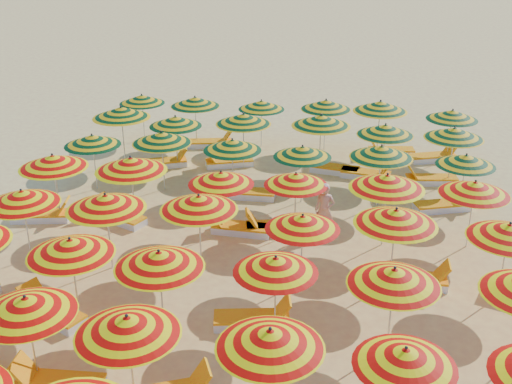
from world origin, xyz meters
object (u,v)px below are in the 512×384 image
(umbrella_44, at_px, (261,105))
(lounger_30, at_px, (434,157))
(umbrella_28, at_px, (387,182))
(lounger_7, at_px, (58,384))
(umbrella_29, at_px, (475,188))
(lounger_23, at_px, (164,163))
(umbrella_30, at_px, (92,140))
(umbrella_36, at_px, (121,112))
(lounger_18, at_px, (118,216))
(lounger_19, at_px, (240,228))
(lounger_26, at_px, (367,174))
(umbrella_25, at_px, (131,164))
(umbrella_18, at_px, (22,197))
(umbrella_23, at_px, (509,231))
(umbrella_13, at_px, (70,247))
(umbrella_34, at_px, (381,152))
(beachgoer_a, at_px, (325,210))
(umbrella_26, at_px, (221,178))
(umbrella_31, at_px, (162,138))
(umbrella_32, at_px, (232,145))
(lounger_13, at_px, (52,312))
(umbrella_40, at_px, (385,130))
(lounger_22, at_px, (443,206))
(umbrella_19, at_px, (106,202))
(umbrella_21, at_px, (303,222))
(umbrella_42, at_px, (142,99))
(umbrella_9, at_px, (270,339))
(umbrella_24, at_px, (53,161))
(umbrella_14, at_px, (159,260))
(lounger_24, at_px, (228,162))
(umbrella_27, at_px, (296,179))
(lounger_29, at_px, (390,151))
(umbrella_7, at_px, (26,306))
(umbrella_45, at_px, (326,105))
(lounger_14, at_px, (254,319))
(lounger_27, at_px, (430,179))
(lounger_25, at_px, (333,169))
(umbrella_47, at_px, (452,115))
(umbrella_15, at_px, (276,265))
(umbrella_20, at_px, (199,203))
(lounger_17, at_px, (43,215))
(umbrella_10, at_px, (405,357))
(umbrella_33, at_px, (302,152))
(umbrella_38, at_px, (243,119))
(umbrella_39, at_px, (321,121))
(umbrella_43, at_px, (195,102))
(lounger_21, at_px, (248,193))

(umbrella_44, height_order, lounger_30, umbrella_44)
(umbrella_28, relative_size, lounger_7, 1.53)
(umbrella_29, height_order, lounger_23, umbrella_29)
(umbrella_30, height_order, umbrella_36, umbrella_36)
(lounger_18, bearing_deg, lounger_19, -158.91)
(lounger_26, bearing_deg, umbrella_25, -135.11)
(umbrella_18, distance_m, umbrella_23, 12.05)
(umbrella_13, bearing_deg, umbrella_30, 108.84)
(umbrella_34, distance_m, beachgoer_a, 2.90)
(umbrella_26, relative_size, umbrella_31, 0.97)
(umbrella_32, xyz_separation_m, lounger_13, (-2.79, -7.47, -1.59))
(umbrella_40, bearing_deg, umbrella_18, -142.72)
(umbrella_30, distance_m, lounger_22, 11.42)
(umbrella_19, bearing_deg, umbrella_40, 45.74)
(umbrella_36, xyz_separation_m, lounger_30, (11.30, 2.03, -1.79))
(umbrella_21, relative_size, umbrella_42, 1.04)
(umbrella_36, xyz_separation_m, beachgoer_a, (7.62, -4.57, -1.16))
(umbrella_9, bearing_deg, umbrella_32, 104.77)
(umbrella_24, distance_m, lounger_13, 5.56)
(umbrella_14, xyz_separation_m, lounger_24, (-0.58, 10.08, -1.67))
(umbrella_27, distance_m, beachgoer_a, 1.23)
(lounger_19, bearing_deg, umbrella_14, 83.93)
(umbrella_28, distance_m, lounger_29, 7.58)
(umbrella_7, relative_size, lounger_23, 1.32)
(umbrella_45, distance_m, lounger_14, 12.06)
(lounger_27, bearing_deg, umbrella_14, 47.20)
(lounger_19, bearing_deg, umbrella_27, -167.57)
(umbrella_23, relative_size, umbrella_27, 1.33)
(umbrella_36, height_order, lounger_25, umbrella_36)
(umbrella_47, bearing_deg, umbrella_7, -123.81)
(umbrella_15, bearing_deg, lounger_14, 161.29)
(umbrella_34, distance_m, lounger_18, 8.22)
(umbrella_45, bearing_deg, lounger_26, -58.70)
(umbrella_27, relative_size, umbrella_31, 0.84)
(umbrella_34, bearing_deg, lounger_29, 83.54)
(umbrella_20, xyz_separation_m, lounger_25, (3.09, 7.19, -1.71))
(lounger_17, bearing_deg, umbrella_10, -46.10)
(umbrella_33, bearing_deg, umbrella_14, -107.69)
(umbrella_15, distance_m, umbrella_29, 6.73)
(lounger_13, bearing_deg, umbrella_45, -88.81)
(umbrella_38, xyz_separation_m, lounger_30, (6.88, 1.80, -1.69))
(umbrella_33, bearing_deg, umbrella_9, -87.96)
(umbrella_13, xyz_separation_m, umbrella_20, (2.25, 2.62, 0.04))
(umbrella_38, relative_size, lounger_27, 1.34)
(umbrella_25, distance_m, umbrella_39, 7.19)
(umbrella_29, bearing_deg, umbrella_13, -152.21)
(umbrella_7, relative_size, umbrella_26, 1.08)
(lounger_29, bearing_deg, umbrella_45, -13.39)
(umbrella_43, distance_m, lounger_21, 5.72)
(umbrella_33, distance_m, lounger_23, 5.91)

